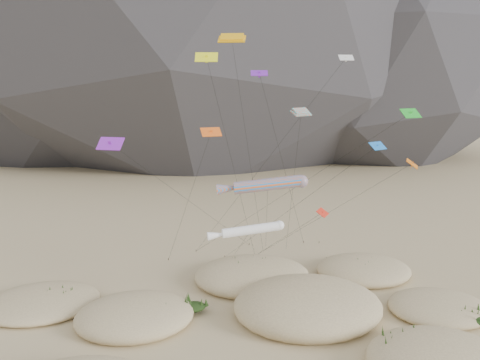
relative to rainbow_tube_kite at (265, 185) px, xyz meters
The scene contains 9 objects.
ground 15.52m from the rainbow_tube_kite, 88.61° to the right, with size 500.00×500.00×0.00m, color #CCB789.
dunes 12.98m from the rainbow_tube_kite, 106.32° to the right, with size 50.45×32.76×4.17m.
dune_grass 12.86m from the rainbow_tube_kite, 97.22° to the right, with size 42.21×29.74×1.50m.
kite_stakes 18.91m from the rainbow_tube_kite, 81.97° to the left, with size 21.51×7.22×0.30m.
rainbow_tube_kite is the anchor object (origin of this frame).
white_tube_kite 5.04m from the rainbow_tube_kite, 131.51° to the right, with size 7.68×17.18×9.29m.
orange_parafoil 15.55m from the rainbow_tube_kite, 114.56° to the left, with size 7.01×9.80×27.64m.
multi_parafoil 8.42m from the rainbow_tube_kite, 28.55° to the left, with size 3.23×13.31×20.00m.
delta_kites 6.30m from the rainbow_tube_kite, 25.62° to the left, with size 33.48×20.06×25.65m.
Camera 1 is at (-9.89, -35.74, 22.42)m, focal length 35.00 mm.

